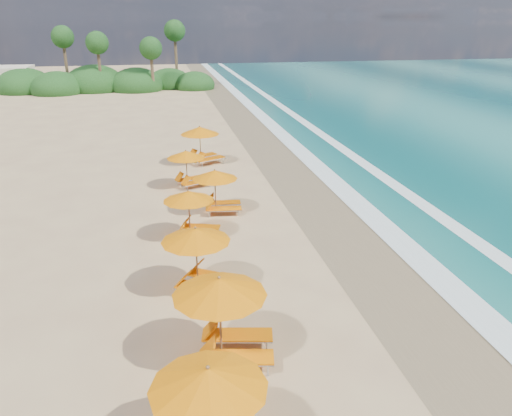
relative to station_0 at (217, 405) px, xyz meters
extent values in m
plane|color=tan|center=(2.84, 10.63, -1.31)|extent=(160.00, 160.00, 0.00)
cube|color=olive|center=(6.84, 10.63, -1.31)|extent=(4.00, 160.00, 0.01)
cube|color=white|center=(8.34, 10.63, -1.28)|extent=(1.20, 160.00, 0.01)
cube|color=white|center=(11.34, 10.63, -1.29)|extent=(0.80, 160.00, 0.01)
cone|color=orange|center=(-0.16, -0.08, 0.74)|extent=(3.09, 3.09, 0.45)
sphere|color=olive|center=(-0.16, -0.08, 0.99)|extent=(0.08, 0.08, 0.08)
cylinder|color=olive|center=(0.45, 3.09, -0.14)|extent=(0.06, 0.06, 2.34)
cone|color=orange|center=(0.45, 3.09, 0.83)|extent=(2.81, 2.81, 0.47)
sphere|color=olive|center=(0.45, 3.09, 1.09)|extent=(0.08, 0.08, 0.08)
cylinder|color=olive|center=(0.14, 6.72, -0.23)|extent=(0.05, 0.05, 2.16)
cone|color=orange|center=(0.14, 6.72, 0.66)|extent=(3.05, 3.05, 0.43)
sphere|color=olive|center=(0.14, 6.72, 0.90)|extent=(0.08, 0.08, 0.08)
cylinder|color=olive|center=(0.18, 10.93, -0.33)|extent=(0.05, 0.05, 1.96)
cone|color=orange|center=(0.18, 10.93, 0.48)|extent=(2.52, 2.52, 0.39)
sphere|color=olive|center=(0.18, 10.93, 0.70)|extent=(0.07, 0.07, 0.07)
cylinder|color=olive|center=(1.53, 13.50, -0.32)|extent=(0.05, 0.05, 1.98)
cone|color=orange|center=(1.53, 13.50, 0.50)|extent=(2.23, 2.23, 0.40)
sphere|color=olive|center=(1.53, 13.50, 0.72)|extent=(0.07, 0.07, 0.07)
cylinder|color=olive|center=(0.48, 17.39, -0.35)|extent=(0.05, 0.05, 1.93)
cone|color=orange|center=(0.48, 17.39, 0.46)|extent=(2.59, 2.59, 0.39)
sphere|color=olive|center=(0.48, 17.39, 0.67)|extent=(0.07, 0.07, 0.07)
cylinder|color=olive|center=(1.58, 21.65, -0.18)|extent=(0.06, 0.06, 2.26)
cone|color=orange|center=(1.58, 21.65, 0.75)|extent=(3.11, 3.11, 0.45)
sphere|color=olive|center=(1.58, 21.65, 1.01)|extent=(0.08, 0.08, 0.08)
ellipsoid|color=#163D14|center=(-3.16, 55.63, -0.69)|extent=(6.40, 6.40, 4.16)
ellipsoid|color=#163D14|center=(-8.16, 56.63, -0.61)|extent=(7.20, 7.20, 4.68)
ellipsoid|color=#163D14|center=(-12.16, 54.63, -0.73)|extent=(6.00, 6.00, 3.90)
ellipsoid|color=#163D14|center=(0.84, 57.63, -0.77)|extent=(5.60, 5.60, 3.64)
ellipsoid|color=#163D14|center=(-16.16, 56.63, -0.67)|extent=(6.60, 6.60, 4.29)
ellipsoid|color=#163D14|center=(3.84, 55.63, -0.82)|extent=(5.00, 5.00, 3.25)
cylinder|color=brown|center=(-1.16, 53.63, 1.19)|extent=(0.36, 0.36, 5.00)
sphere|color=#163D14|center=(-1.16, 53.63, 3.69)|extent=(2.60, 2.60, 2.60)
cylinder|color=brown|center=(-7.16, 54.63, 1.49)|extent=(0.36, 0.36, 5.60)
sphere|color=#163D14|center=(-7.16, 54.63, 4.29)|extent=(2.60, 2.60, 2.60)
cylinder|color=brown|center=(-11.16, 56.63, 1.79)|extent=(0.36, 0.36, 6.20)
sphere|color=#163D14|center=(-11.16, 56.63, 4.89)|extent=(2.60, 2.60, 2.60)
cylinder|color=brown|center=(1.84, 57.63, 2.09)|extent=(0.36, 0.36, 6.80)
sphere|color=#163D14|center=(1.84, 57.63, 5.49)|extent=(2.60, 2.60, 2.60)
cube|color=beige|center=(-19.16, 58.63, 0.09)|extent=(7.00, 5.00, 2.80)
camera|label=1|loc=(-0.72, -7.65, 7.07)|focal=34.85mm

